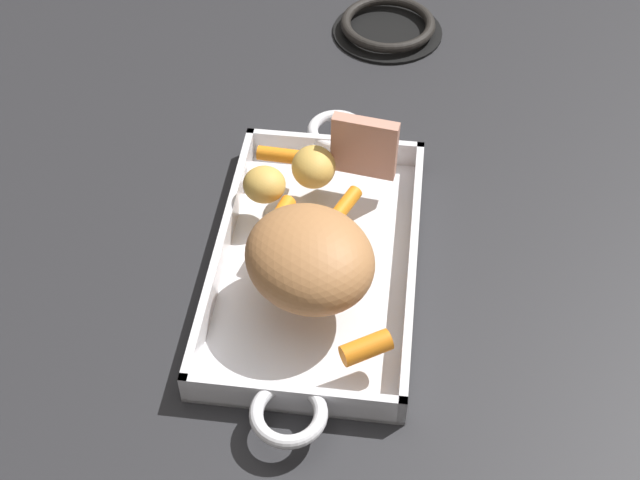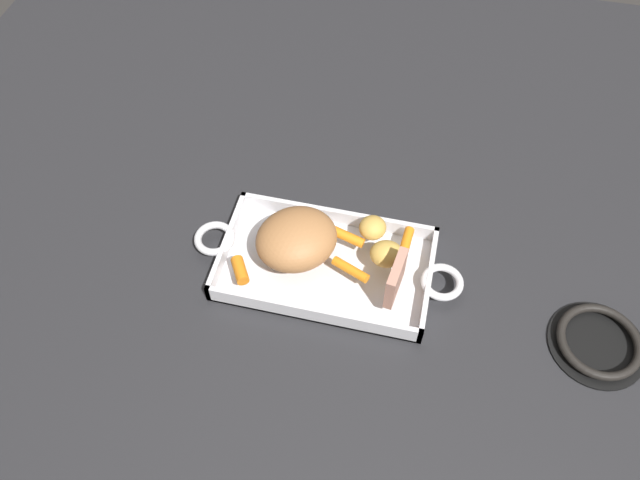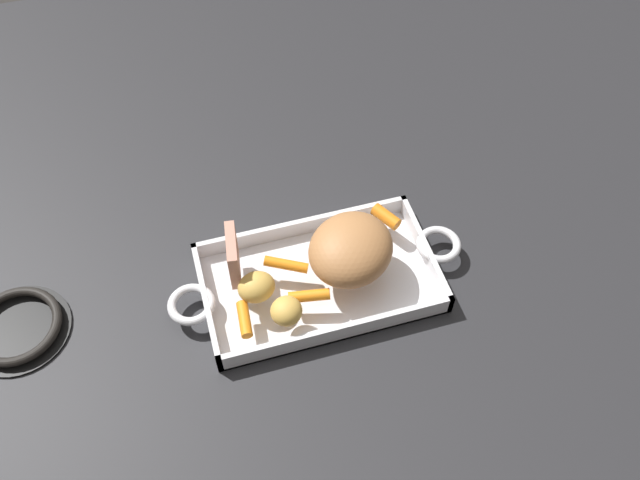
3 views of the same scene
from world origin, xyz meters
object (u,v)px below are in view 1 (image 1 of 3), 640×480
Objects in this scene: pork_roast at (307,258)px; potato_near_roast at (314,167)px; potato_golden_large at (264,184)px; baby_carrot_center_left at (278,218)px; roast_slice_thick at (364,147)px; roasting_dish at (316,262)px; baby_carrot_northwest at (281,155)px; baby_carrot_southeast at (340,212)px; baby_carrot_northeast at (366,348)px; stove_burner_rear at (388,27)px.

potato_near_roast is at bearing 5.07° from pork_roast.
baby_carrot_center_left is at bearing -151.92° from potato_golden_large.
roast_slice_thick reaches higher than baby_carrot_center_left.
roast_slice_thick is at bearing -41.31° from baby_carrot_center_left.
roasting_dish is 0.14m from baby_carrot_northwest.
potato_near_roast reaches higher than baby_carrot_southeast.
baby_carrot_northeast is at bearing -140.86° from pork_roast.
roasting_dish is 0.11m from potato_near_roast.
roast_slice_thick is at bearing -62.48° from potato_golden_large.
baby_carrot_northwest is 0.36× the size of stove_burner_rear.
roasting_dish is 8.34× the size of potato_near_roast.
potato_near_roast reaches higher than baby_carrot_northeast.
roasting_dish is at bearing -122.02° from baby_carrot_center_left.
stove_burner_rear is (0.58, 0.02, -0.04)m from baby_carrot_northeast.
pork_roast is 2.26× the size of baby_carrot_center_left.
roast_slice_thick reaches higher than potato_golden_large.
baby_carrot_southeast is (-0.07, 0.02, -0.03)m from roast_slice_thick.
potato_near_roast reaches higher than stove_burner_rear.
roasting_dish is at bearing -135.89° from potato_golden_large.
baby_carrot_northeast is at bearing -166.17° from baby_carrot_southeast.
pork_roast is at bearing 174.69° from stove_burner_rear.
pork_roast is 0.13m from potato_golden_large.
roasting_dish is at bearing 174.39° from stove_burner_rear.
baby_carrot_southeast is at bearing -12.94° from pork_roast.
pork_roast and roast_slice_thick have the same top height.
potato_golden_large is at bearing 171.37° from baby_carrot_northwest.
roast_slice_thick reaches higher than potato_near_roast.
pork_roast is 0.11m from baby_carrot_northeast.
baby_carrot_northwest is 0.34m from stove_burner_rear.
potato_near_roast is at bearing -124.53° from baby_carrot_northwest.
baby_carrot_northeast reaches higher than baby_carrot_southeast.
stove_burner_rear is (0.38, -0.11, -0.04)m from potato_golden_large.
potato_golden_large is (0.07, 0.06, 0.04)m from roasting_dish.
baby_carrot_northwest is at bearing 43.07° from baby_carrot_southeast.
baby_carrot_center_left is at bearing -173.11° from baby_carrot_northwest.
roast_slice_thick is 1.55× the size of potato_golden_large.
roast_slice_thick reaches higher than baby_carrot_southeast.
roasting_dish is 3.02× the size of stove_burner_rear.
baby_carrot_northeast is 0.31× the size of stove_burner_rear.
potato_golden_large is (0.20, 0.13, 0.01)m from baby_carrot_northeast.
baby_carrot_northeast is at bearing -155.13° from baby_carrot_northwest.
potato_golden_large is at bearing 28.08° from baby_carrot_center_left.
baby_carrot_center_left reaches higher than stove_burner_rear.
roasting_dish is 3.39× the size of pork_roast.
roast_slice_thick is 0.13m from baby_carrot_center_left.
roast_slice_thick reaches higher than stove_burner_rear.
roasting_dish is at bearing -171.21° from potato_near_roast.
baby_carrot_northeast is 0.78× the size of baby_carrot_center_left.
baby_carrot_southeast is at bearing 176.53° from stove_burner_rear.
pork_roast is 2.92× the size of potato_golden_large.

